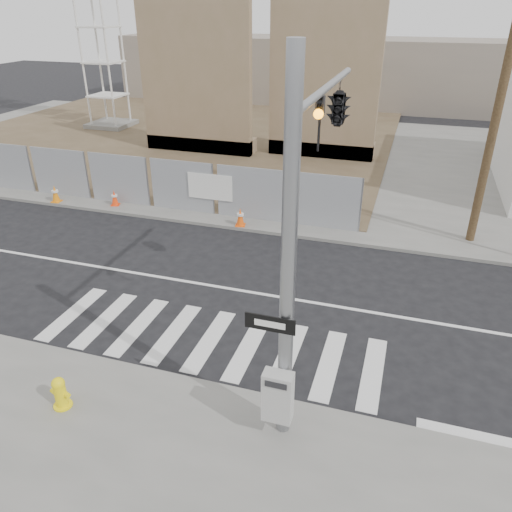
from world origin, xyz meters
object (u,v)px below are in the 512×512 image
(fire_hydrant, at_px, (60,392))
(traffic_cone_d, at_px, (240,217))
(signal_pole, at_px, (324,156))
(traffic_cone_b, at_px, (55,194))
(traffic_cone_c, at_px, (115,198))

(fire_hydrant, distance_m, traffic_cone_d, 9.84)
(signal_pole, bearing_deg, traffic_cone_b, 152.62)
(traffic_cone_c, bearing_deg, fire_hydrant, -63.47)
(fire_hydrant, relative_size, traffic_cone_d, 1.07)
(traffic_cone_b, xyz_separation_m, traffic_cone_d, (8.07, 0.00, -0.01))
(traffic_cone_b, distance_m, traffic_cone_c, 2.56)
(signal_pole, distance_m, traffic_cone_d, 8.62)
(traffic_cone_c, distance_m, traffic_cone_d, 5.55)
(traffic_cone_c, relative_size, traffic_cone_d, 0.93)
(traffic_cone_b, relative_size, traffic_cone_c, 1.12)
(signal_pole, xyz_separation_m, traffic_cone_d, (-4.03, 6.27, -4.33))
(signal_pole, xyz_separation_m, traffic_cone_c, (-9.57, 6.67, -4.35))
(signal_pole, relative_size, traffic_cone_c, 11.13)
(signal_pole, bearing_deg, traffic_cone_c, 145.12)
(traffic_cone_b, bearing_deg, traffic_cone_d, 0.00)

